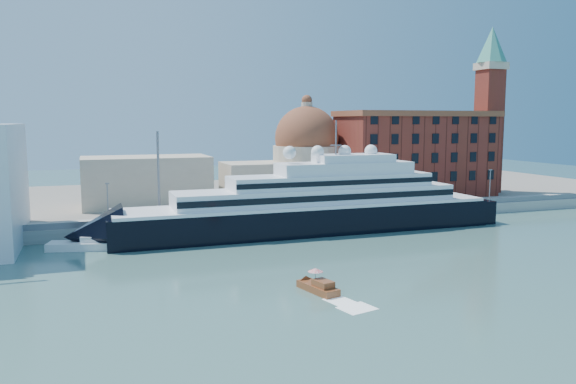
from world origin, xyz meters
name	(u,v)px	position (x,y,z in m)	size (l,w,h in m)	color
ground	(312,262)	(0.00, 0.00, 0.00)	(400.00, 400.00, 0.00)	#375F5C
quay	(253,220)	(0.00, 34.00, 1.25)	(180.00, 10.00, 2.50)	gray
land	(213,197)	(0.00, 75.00, 1.00)	(260.00, 72.00, 2.00)	slate
quay_fence	(259,215)	(0.00, 29.50, 3.10)	(180.00, 0.10, 1.20)	slate
superyacht	(297,211)	(6.04, 23.00, 4.57)	(88.70, 12.30, 26.51)	black
service_barge	(83,245)	(-34.66, 21.91, 0.75)	(12.19, 6.73, 2.61)	white
water_taxi	(319,286)	(-5.26, -15.11, 0.78)	(3.83, 7.19, 3.25)	brown
warehouse	(416,153)	(52.00, 52.00, 13.79)	(43.00, 19.00, 23.25)	maroon
campanile	(490,99)	(76.00, 52.00, 28.76)	(8.40, 8.40, 47.00)	maroon
church	(251,166)	(6.39, 57.72, 10.91)	(66.00, 18.00, 25.50)	beige
lamp_posts	(196,183)	(-12.67, 32.27, 9.84)	(120.80, 2.40, 18.00)	slate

